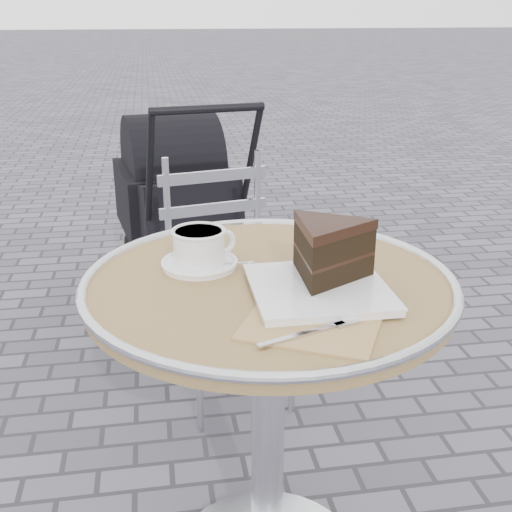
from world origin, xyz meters
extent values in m
cylinder|color=silver|center=(0.00, 0.00, 0.36)|extent=(0.07, 0.07, 0.67)
cylinder|color=tan|center=(0.00, 0.00, 0.71)|extent=(0.70, 0.70, 0.03)
torus|color=silver|center=(0.00, 0.00, 0.73)|extent=(0.72, 0.72, 0.02)
cylinder|color=white|center=(-0.13, 0.09, 0.74)|extent=(0.15, 0.15, 0.01)
cylinder|color=white|center=(-0.13, 0.09, 0.77)|extent=(0.13, 0.13, 0.07)
torus|color=white|center=(-0.07, 0.11, 0.77)|extent=(0.05, 0.03, 0.05)
cylinder|color=beige|center=(-0.13, 0.09, 0.80)|extent=(0.09, 0.09, 0.01)
cube|color=tan|center=(0.04, -0.18, 0.73)|extent=(0.29, 0.29, 0.00)
cube|color=white|center=(0.08, -0.08, 0.74)|extent=(0.24, 0.24, 0.01)
cylinder|color=silver|center=(-0.11, 0.54, 0.20)|extent=(0.02, 0.02, 0.40)
cylinder|color=silver|center=(0.19, 0.60, 0.20)|extent=(0.02, 0.02, 0.40)
cylinder|color=silver|center=(-0.17, 0.83, 0.20)|extent=(0.02, 0.02, 0.40)
cylinder|color=silver|center=(0.13, 0.89, 0.20)|extent=(0.02, 0.02, 0.40)
cube|color=silver|center=(0.01, 0.71, 0.41)|extent=(0.42, 0.42, 0.02)
cube|color=black|center=(-0.10, 1.44, 0.43)|extent=(0.47, 0.65, 0.36)
cylinder|color=black|center=(-0.02, 0.97, 0.91)|extent=(0.38, 0.09, 0.03)
cylinder|color=black|center=(-0.24, 1.15, 0.08)|extent=(0.06, 0.16, 0.16)
cylinder|color=black|center=(0.13, 1.21, 0.08)|extent=(0.06, 0.16, 0.16)
cylinder|color=black|center=(-0.33, 1.68, 0.13)|extent=(0.07, 0.25, 0.25)
cylinder|color=black|center=(0.04, 1.74, 0.13)|extent=(0.07, 0.25, 0.25)
camera|label=1|loc=(-0.21, -1.11, 1.22)|focal=45.00mm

